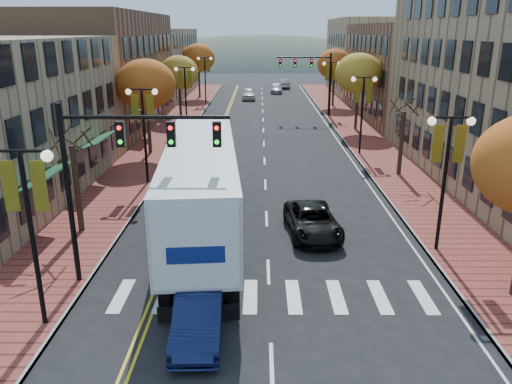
{
  "coord_description": "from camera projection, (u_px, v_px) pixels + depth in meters",
  "views": [
    {
      "loc": [
        -0.37,
        -14.37,
        9.43
      ],
      "look_at": [
        -0.53,
        7.75,
        2.2
      ],
      "focal_mm": 35.0,
      "sensor_mm": 36.0,
      "label": 1
    }
  ],
  "objects": [
    {
      "name": "lamp_right_b",
      "position": [
        363.0,
        100.0,
        38.01
      ],
      "size": [
        1.96,
        0.36,
        6.05
      ],
      "color": "black",
      "rests_on": "ground"
    },
    {
      "name": "lamp_left_a",
      "position": [
        28.0,
        205.0,
        15.3
      ],
      "size": [
        1.96,
        0.36,
        6.05
      ],
      "color": "black",
      "rests_on": "ground"
    },
    {
      "name": "tree_left_b",
      "position": [
        146.0,
        85.0,
        37.77
      ],
      "size": [
        4.48,
        4.48,
        7.21
      ],
      "color": "#382619",
      "rests_on": "sidewalk_left"
    },
    {
      "name": "black_suv",
      "position": [
        313.0,
        221.0,
        23.92
      ],
      "size": [
        2.72,
        5.14,
        1.38
      ],
      "primitive_type": "imported",
      "rotation": [
        0.0,
        0.0,
        0.09
      ],
      "color": "black",
      "rests_on": "ground"
    },
    {
      "name": "lamp_right_c",
      "position": [
        331.0,
        78.0,
        55.12
      ],
      "size": [
        1.96,
        0.36,
        6.05
      ],
      "color": "black",
      "rests_on": "ground"
    },
    {
      "name": "traffic_mast_far",
      "position": [
        313.0,
        72.0,
        54.93
      ],
      "size": [
        6.1,
        0.34,
        7.0
      ],
      "color": "black",
      "rests_on": "ground"
    },
    {
      "name": "lamp_left_b",
      "position": [
        143.0,
        117.0,
        30.51
      ],
      "size": [
        1.96,
        0.36,
        6.05
      ],
      "color": "black",
      "rests_on": "ground"
    },
    {
      "name": "building_left_mid",
      "position": [
        92.0,
        71.0,
        49.21
      ],
      "size": [
        12.0,
        24.0,
        11.0
      ],
      "primitive_type": "cube",
      "color": "brown",
      "rests_on": "ground"
    },
    {
      "name": "tree_right_b",
      "position": [
        401.0,
        143.0,
        32.93
      ],
      "size": [
        0.28,
        0.28,
        4.2
      ],
      "color": "#382619",
      "rests_on": "sidewalk_right"
    },
    {
      "name": "tree_left_c",
      "position": [
        179.0,
        72.0,
        53.09
      ],
      "size": [
        4.16,
        4.16,
        6.69
      ],
      "color": "#382619",
      "rests_on": "sidewalk_left"
    },
    {
      "name": "building_right_mid",
      "position": [
        431.0,
        72.0,
        54.82
      ],
      "size": [
        15.0,
        24.0,
        10.0
      ],
      "primitive_type": "cube",
      "color": "brown",
      "rests_on": "ground"
    },
    {
      "name": "car_far_white",
      "position": [
        248.0,
        94.0,
        70.17
      ],
      "size": [
        1.99,
        4.67,
        1.58
      ],
      "primitive_type": "imported",
      "rotation": [
        0.0,
        0.0,
        0.03
      ],
      "color": "silver",
      "rests_on": "ground"
    },
    {
      "name": "lamp_right_a",
      "position": [
        447.0,
        158.0,
        20.9
      ],
      "size": [
        1.96,
        0.36,
        6.05
      ],
      "color": "black",
      "rests_on": "ground"
    },
    {
      "name": "traffic_mast_near",
      "position": [
        118.0,
        161.0,
        17.94
      ],
      "size": [
        6.1,
        0.35,
        7.0
      ],
      "color": "black",
      "rests_on": "ground"
    },
    {
      "name": "building_left_far",
      "position": [
        147.0,
        63.0,
        73.2
      ],
      "size": [
        12.0,
        26.0,
        9.5
      ],
      "primitive_type": "cube",
      "color": "#9E8966",
      "rests_on": "ground"
    },
    {
      "name": "car_far_silver",
      "position": [
        276.0,
        89.0,
        77.26
      ],
      "size": [
        1.9,
        4.49,
        1.29
      ],
      "primitive_type": "imported",
      "rotation": [
        0.0,
        0.0,
        -0.02
      ],
      "color": "#A5A4AB",
      "rests_on": "ground"
    },
    {
      "name": "ground",
      "position": [
        270.0,
        327.0,
        16.59
      ],
      "size": [
        200.0,
        200.0,
        0.0
      ],
      "primitive_type": "plane",
      "color": "black",
      "rests_on": "ground"
    },
    {
      "name": "tree_left_d",
      "position": [
        198.0,
        58.0,
        70.03
      ],
      "size": [
        4.61,
        4.61,
        7.42
      ],
      "color": "#382619",
      "rests_on": "sidewalk_left"
    },
    {
      "name": "tree_right_d",
      "position": [
        335.0,
        64.0,
        62.4
      ],
      "size": [
        4.35,
        4.35,
        7.0
      ],
      "color": "#382619",
      "rests_on": "sidewalk_right"
    },
    {
      "name": "semi_truck",
      "position": [
        202.0,
        177.0,
        24.04
      ],
      "size": [
        4.51,
        18.47,
        4.57
      ],
      "rotation": [
        0.0,
        0.0,
        0.09
      ],
      "color": "black",
      "rests_on": "ground"
    },
    {
      "name": "sidewalk_left",
      "position": [
        169.0,
        132.0,
        47.51
      ],
      "size": [
        4.0,
        85.0,
        0.15
      ],
      "primitive_type": "cube",
      "color": "brown",
      "rests_on": "ground"
    },
    {
      "name": "lamp_left_d",
      "position": [
        205.0,
        71.0,
        64.73
      ],
      "size": [
        1.96,
        0.36,
        6.05
      ],
      "color": "black",
      "rests_on": "ground"
    },
    {
      "name": "sidewalk_right",
      "position": [
        358.0,
        133.0,
        47.39
      ],
      "size": [
        4.0,
        85.0,
        0.15
      ],
      "primitive_type": "cube",
      "color": "brown",
      "rests_on": "ground"
    },
    {
      "name": "building_right_far",
      "position": [
        384.0,
        56.0,
        75.57
      ],
      "size": [
        15.0,
        20.0,
        11.0
      ],
      "primitive_type": "cube",
      "color": "#9E8966",
      "rests_on": "ground"
    },
    {
      "name": "car_far_oncoming",
      "position": [
        284.0,
        84.0,
        83.54
      ],
      "size": [
        1.79,
        4.53,
        1.47
      ],
      "primitive_type": "imported",
      "rotation": [
        0.0,
        0.0,
        3.19
      ],
      "color": "#A6A6AD",
      "rests_on": "ground"
    },
    {
      "name": "tree_right_c",
      "position": [
        359.0,
        74.0,
        47.14
      ],
      "size": [
        4.48,
        4.48,
        7.21
      ],
      "color": "#382619",
      "rests_on": "sidewalk_right"
    },
    {
      "name": "lamp_left_c",
      "position": [
        185.0,
        86.0,
        47.62
      ],
      "size": [
        1.96,
        0.36,
        6.05
      ],
      "color": "black",
      "rests_on": "ground"
    },
    {
      "name": "navy_sedan",
      "position": [
        199.0,
        316.0,
        15.95
      ],
      "size": [
        1.66,
        4.37,
        1.42
      ],
      "primitive_type": "imported",
      "rotation": [
        0.0,
        0.0,
        0.03
      ],
      "color": "#0D1537",
      "rests_on": "ground"
    },
    {
      "name": "tree_left_a",
      "position": [
        77.0,
        189.0,
        23.55
      ],
      "size": [
        0.28,
        0.28,
        4.2
      ],
      "color": "#382619",
      "rests_on": "sidewalk_left"
    }
  ]
}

